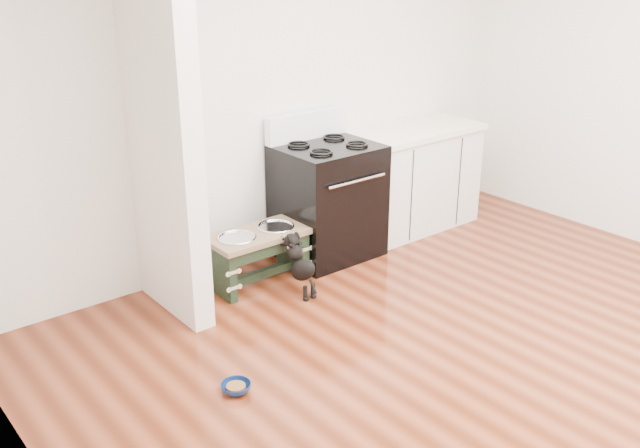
{
  "coord_description": "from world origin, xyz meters",
  "views": [
    {
      "loc": [
        -3.19,
        -2.01,
        2.4
      ],
      "look_at": [
        -0.19,
        1.71,
        0.51
      ],
      "focal_mm": 40.0,
      "sensor_mm": 36.0,
      "label": 1
    }
  ],
  "objects": [
    {
      "name": "cabinet_run",
      "position": [
        1.23,
        2.18,
        0.45
      ],
      "size": [
        1.24,
        0.64,
        0.91
      ],
      "color": "silver",
      "rests_on": "ground"
    },
    {
      "name": "dog_feeder",
      "position": [
        -0.5,
        2.06,
        0.29
      ],
      "size": [
        0.74,
        0.4,
        0.42
      ],
      "color": "black",
      "rests_on": "ground"
    },
    {
      "name": "ground",
      "position": [
        0.0,
        0.0,
        0.0
      ],
      "size": [
        5.0,
        5.0,
        0.0
      ],
      "primitive_type": "plane",
      "color": "#4B1D0D",
      "rests_on": "ground"
    },
    {
      "name": "puppy",
      "position": [
        -0.37,
        1.72,
        0.25
      ],
      "size": [
        0.13,
        0.38,
        0.45
      ],
      "color": "black",
      "rests_on": "ground"
    },
    {
      "name": "floor_bowl",
      "position": [
        -1.4,
        0.97,
        0.03
      ],
      "size": [
        0.23,
        0.23,
        0.05
      ],
      "rotation": [
        0.0,
        0.0,
        -0.38
      ],
      "color": "#0B2053",
      "rests_on": "ground"
    },
    {
      "name": "room_shell",
      "position": [
        0.0,
        0.0,
        1.62
      ],
      "size": [
        5.0,
        5.0,
        5.0
      ],
      "color": "silver",
      "rests_on": "ground"
    },
    {
      "name": "oven_range",
      "position": [
        0.25,
        2.16,
        0.48
      ],
      "size": [
        0.76,
        0.69,
        1.14
      ],
      "color": "black",
      "rests_on": "ground"
    },
    {
      "name": "partition_wall",
      "position": [
        -1.18,
        2.1,
        1.35
      ],
      "size": [
        0.15,
        0.8,
        2.7
      ],
      "primitive_type": "cube",
      "color": "silver",
      "rests_on": "ground"
    }
  ]
}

